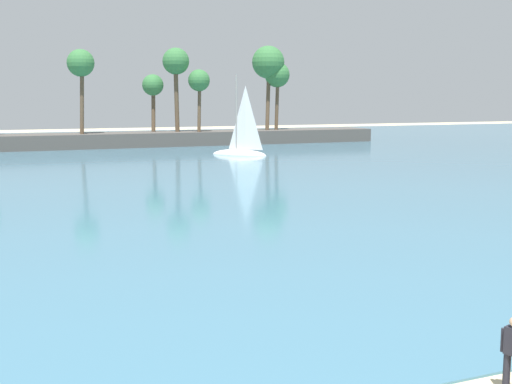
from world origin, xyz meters
The scene contains 3 objects.
sea centered at (0.00, 62.62, 0.03)m, with size 220.00×110.50×0.06m, color teal.
palm_headland centered at (2.90, 77.83, 3.05)m, with size 85.81×6.00×12.98m.
sailboat_near_shore centered at (18.03, 61.13, 0.88)m, with size 5.63×5.90×9.10m.
Camera 1 is at (-6.76, -3.23, 6.08)m, focal length 45.68 mm.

